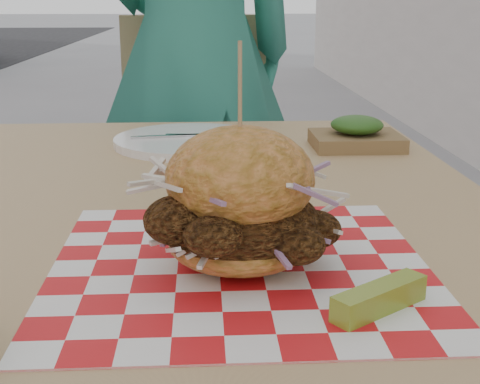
{
  "coord_description": "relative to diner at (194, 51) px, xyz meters",
  "views": [
    {
      "loc": [
        0.35,
        -0.85,
        1.0
      ],
      "look_at": [
        0.39,
        -0.25,
        0.82
      ],
      "focal_mm": 50.0,
      "sensor_mm": 36.0,
      "label": 1
    }
  ],
  "objects": [
    {
      "name": "diner",
      "position": [
        0.0,
        0.0,
        0.0
      ],
      "size": [
        0.74,
        0.63,
        1.73
      ],
      "primitive_type": "imported",
      "rotation": [
        0.0,
        0.0,
        3.54
      ],
      "color": "#2D846F",
      "rests_on": "ground"
    },
    {
      "name": "patio_table",
      "position": [
        -0.0,
        -0.99,
        -0.19
      ],
      "size": [
        0.8,
        1.2,
        0.75
      ],
      "color": "tan",
      "rests_on": "ground"
    },
    {
      "name": "patio_chair",
      "position": [
        -0.01,
        0.11,
        -0.31
      ],
      "size": [
        0.46,
        0.47,
        0.95
      ],
      "rotation": [
        0.0,
        0.0,
        0.11
      ],
      "color": "tan",
      "rests_on": "ground"
    },
    {
      "name": "paper_liner",
      "position": [
        0.05,
        -1.16,
        -0.11
      ],
      "size": [
        0.36,
        0.36,
        0.0
      ],
      "primitive_type": "cube",
      "color": "red",
      "rests_on": "patio_table"
    },
    {
      "name": "sandwich",
      "position": [
        0.05,
        -1.16,
        -0.05
      ],
      "size": [
        0.19,
        0.19,
        0.21
      ],
      "color": "#CE7E3A",
      "rests_on": "paper_liner"
    },
    {
      "name": "pickle_spear",
      "position": [
        0.16,
        -1.27,
        -0.1
      ],
      "size": [
        0.09,
        0.07,
        0.02
      ],
      "primitive_type": "cube",
      "rotation": [
        0.0,
        0.0,
        0.61
      ],
      "color": "olive",
      "rests_on": "paper_liner"
    },
    {
      "name": "place_setting",
      "position": [
        -0.0,
        -0.61,
        -0.11
      ],
      "size": [
        0.27,
        0.27,
        0.02
      ],
      "color": "white",
      "rests_on": "patio_table"
    },
    {
      "name": "kraft_tray",
      "position": [
        0.28,
        -0.65,
        -0.09
      ],
      "size": [
        0.15,
        0.12,
        0.06
      ],
      "color": "brown",
      "rests_on": "patio_table"
    }
  ]
}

